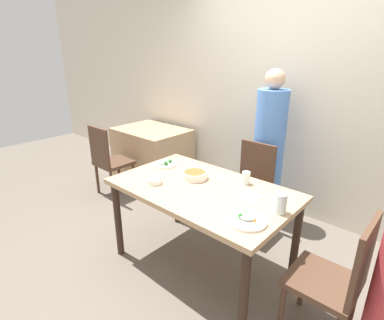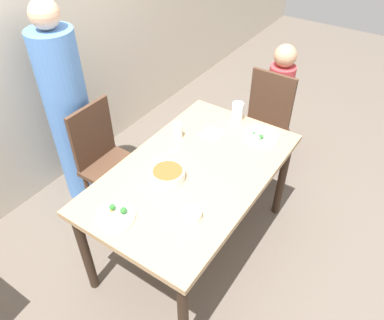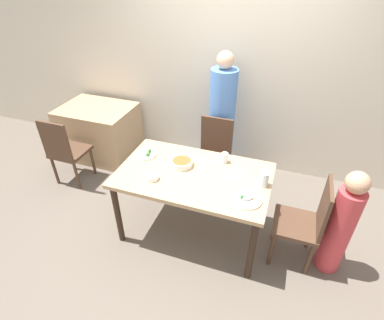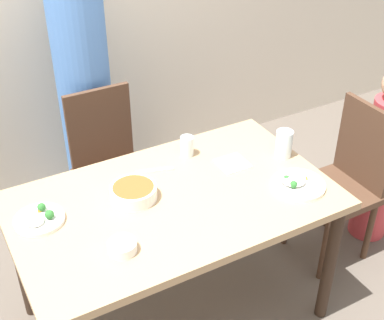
# 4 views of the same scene
# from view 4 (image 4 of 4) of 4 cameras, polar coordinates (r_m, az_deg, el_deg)

# --- Properties ---
(ground_plane) EXTENTS (10.00, 10.00, 0.00)m
(ground_plane) POSITION_cam_4_polar(r_m,az_deg,el_deg) (2.90, -1.73, -15.89)
(ground_plane) COLOR #60564C
(dining_table) EXTENTS (1.43, 0.86, 0.75)m
(dining_table) POSITION_cam_4_polar(r_m,az_deg,el_deg) (2.44, -1.99, -5.66)
(dining_table) COLOR tan
(dining_table) RESTS_ON ground_plane
(chair_adult_spot) EXTENTS (0.40, 0.40, 0.91)m
(chair_adult_spot) POSITION_cam_4_polar(r_m,az_deg,el_deg) (3.11, -8.75, -0.40)
(chair_adult_spot) COLOR #4C3323
(chair_adult_spot) RESTS_ON ground_plane
(chair_child_spot) EXTENTS (0.40, 0.40, 0.91)m
(chair_child_spot) POSITION_cam_4_polar(r_m,az_deg,el_deg) (3.07, 15.96, -2.05)
(chair_child_spot) COLOR #4C3323
(chair_child_spot) RESTS_ON ground_plane
(person_adult) EXTENTS (0.31, 0.31, 1.60)m
(person_adult) POSITION_cam_4_polar(r_m,az_deg,el_deg) (3.25, -11.26, 6.19)
(person_adult) COLOR #5184D1
(person_adult) RESTS_ON ground_plane
(person_child) EXTENTS (0.22, 0.22, 1.09)m
(person_child) POSITION_cam_4_polar(r_m,az_deg,el_deg) (3.23, 19.67, -0.09)
(person_child) COLOR #C63D42
(person_child) RESTS_ON ground_plane
(bowl_curry) EXTENTS (0.21, 0.21, 0.06)m
(bowl_curry) POSITION_cam_4_polar(r_m,az_deg,el_deg) (2.38, -6.25, -3.42)
(bowl_curry) COLOR white
(bowl_curry) RESTS_ON dining_table
(plate_rice_adult) EXTENTS (0.21, 0.21, 0.06)m
(plate_rice_adult) POSITION_cam_4_polar(r_m,az_deg,el_deg) (2.34, -15.95, -6.05)
(plate_rice_adult) COLOR white
(plate_rice_adult) RESTS_ON dining_table
(plate_rice_child) EXTENTS (0.25, 0.25, 0.05)m
(plate_rice_child) POSITION_cam_4_polar(r_m,az_deg,el_deg) (2.49, 11.08, -2.44)
(plate_rice_child) COLOR white
(plate_rice_child) RESTS_ON dining_table
(bowl_rice_small) EXTENTS (0.12, 0.12, 0.04)m
(bowl_rice_small) POSITION_cam_4_polar(r_m,az_deg,el_deg) (2.13, -7.45, -9.12)
(bowl_rice_small) COLOR white
(bowl_rice_small) RESTS_ON dining_table
(glass_water_tall) EXTENTS (0.07, 0.07, 0.10)m
(glass_water_tall) POSITION_cam_4_polar(r_m,az_deg,el_deg) (2.64, -0.54, 1.50)
(glass_water_tall) COLOR silver
(glass_water_tall) RESTS_ON dining_table
(glass_water_short) EXTENTS (0.08, 0.08, 0.14)m
(glass_water_short) POSITION_cam_4_polar(r_m,az_deg,el_deg) (2.67, 9.77, 1.72)
(glass_water_short) COLOR silver
(glass_water_short) RESTS_ON dining_table
(napkin_folded) EXTENTS (0.14, 0.14, 0.01)m
(napkin_folded) POSITION_cam_4_polar(r_m,az_deg,el_deg) (2.61, 4.35, -0.36)
(napkin_folded) COLOR white
(napkin_folded) RESTS_ON dining_table
(fork_steel) EXTENTS (0.18, 0.07, 0.01)m
(fork_steel) POSITION_cam_4_polar(r_m,az_deg,el_deg) (2.56, -4.02, -1.10)
(fork_steel) COLOR silver
(fork_steel) RESTS_ON dining_table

